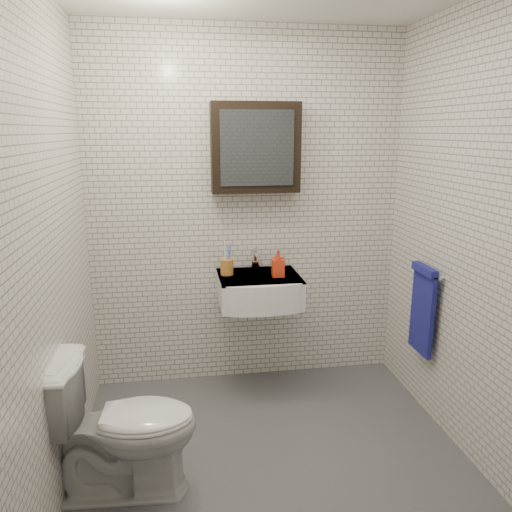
{
  "coord_description": "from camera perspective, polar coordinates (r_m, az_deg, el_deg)",
  "views": [
    {
      "loc": [
        -0.48,
        -2.46,
        1.81
      ],
      "look_at": [
        -0.02,
        0.45,
        1.07
      ],
      "focal_mm": 35.0,
      "sensor_mm": 36.0,
      "label": 1
    }
  ],
  "objects": [
    {
      "name": "ground",
      "position": [
        3.09,
        1.82,
        -21.67
      ],
      "size": [
        2.2,
        2.0,
        0.01
      ],
      "primitive_type": "cube",
      "color": "#505258",
      "rests_on": "ground"
    },
    {
      "name": "toilet",
      "position": [
        2.73,
        -15.06,
        -18.15
      ],
      "size": [
        0.77,
        0.47,
        0.75
      ],
      "primitive_type": "imported",
      "rotation": [
        0.0,
        0.0,
        1.5
      ],
      "color": "white",
      "rests_on": "ground"
    },
    {
      "name": "towel_rail",
      "position": [
        3.38,
        18.53,
        -5.43
      ],
      "size": [
        0.09,
        0.3,
        0.58
      ],
      "color": "silver",
      "rests_on": "room_shell"
    },
    {
      "name": "mirror_cabinet",
      "position": [
        3.43,
        -0.05,
        12.26
      ],
      "size": [
        0.6,
        0.15,
        0.6
      ],
      "color": "black",
      "rests_on": "room_shell"
    },
    {
      "name": "faucet",
      "position": [
        3.55,
        -0.06,
        -0.48
      ],
      "size": [
        0.06,
        0.2,
        0.15
      ],
      "color": "silver",
      "rests_on": "washbasin"
    },
    {
      "name": "room_shell",
      "position": [
        2.53,
        2.08,
        6.25
      ],
      "size": [
        2.22,
        2.02,
        2.51
      ],
      "color": "silver",
      "rests_on": "ground"
    },
    {
      "name": "washbasin",
      "position": [
        3.41,
        0.45,
        -3.93
      ],
      "size": [
        0.55,
        0.5,
        0.2
      ],
      "color": "white",
      "rests_on": "room_shell"
    },
    {
      "name": "toothbrush_cup",
      "position": [
        3.43,
        -3.35,
        -1.15
      ],
      "size": [
        0.1,
        0.1,
        0.24
      ],
      "rotation": [
        0.0,
        0.0,
        -0.21
      ],
      "color": "#AC6E2B",
      "rests_on": "washbasin"
    },
    {
      "name": "soap_bottle",
      "position": [
        3.37,
        2.54,
        -0.83
      ],
      "size": [
        0.09,
        0.09,
        0.18
      ],
      "primitive_type": "imported",
      "rotation": [
        0.0,
        0.0,
        -0.07
      ],
      "color": "orange",
      "rests_on": "washbasin"
    }
  ]
}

